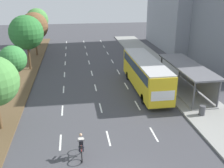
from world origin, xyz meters
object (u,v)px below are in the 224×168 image
median_tree_third (13,60)px  median_tree_fifth (34,26)px  median_tree_farthest (37,20)px  bus_shelter (189,75)px  bus (145,72)px  median_tree_fourth (26,33)px  trash_bin (202,110)px  cyclist (81,147)px

median_tree_third → median_tree_fifth: median_tree_fifth is taller
median_tree_third → median_tree_farthest: median_tree_farthest is taller
bus_shelter → median_tree_third: median_tree_third is taller
bus_shelter → bus: bus is taller
median_tree_fourth → median_tree_fifth: 7.83m
bus → trash_bin: bus is taller
cyclist → trash_bin: cyclist is taller
cyclist → median_tree_farthest: median_tree_farthest is taller
cyclist → median_tree_third: median_tree_third is taller
median_tree_fifth → median_tree_farthest: median_tree_fifth is taller
bus_shelter → median_tree_third: bearing=171.3°
trash_bin → median_tree_fourth: bearing=135.9°
cyclist → bus: bearing=56.2°
cyclist → median_tree_third: size_ratio=0.37×
cyclist → median_tree_farthest: (-6.46, 35.78, 4.02)m
median_tree_third → median_tree_farthest: (-0.14, 23.49, 1.25)m
bus_shelter → median_tree_fourth: 20.76m
cyclist → bus_shelter: bearing=39.5°
median_tree_fifth → bus_shelter: bearing=-46.3°
median_tree_farthest → trash_bin: size_ratio=7.94×
median_tree_fourth → bus_shelter: bearing=-31.0°
median_tree_fifth → median_tree_farthest: 7.84m
median_tree_farthest → trash_bin: (16.96, -31.66, -4.24)m
bus_shelter → trash_bin: size_ratio=11.33×
bus → median_tree_fifth: 21.81m
cyclist → median_tree_fourth: bearing=106.6°
bus_shelter → cyclist: 15.04m
median_tree_third → trash_bin: (16.82, -8.17, -2.99)m
median_tree_fifth → trash_bin: bearing=-55.3°
bus → median_tree_third: size_ratio=2.31×
median_tree_third → median_tree_farthest: bearing=90.3°
median_tree_fifth → median_tree_farthest: bearing=93.2°
bus → median_tree_third: bearing=174.1°
bus_shelter → median_tree_farthest: 31.97m
median_tree_farthest → cyclist: bearing=-79.8°
median_tree_fourth → median_tree_farthest: (-0.45, 15.66, -0.20)m
bus → trash_bin: size_ratio=13.28×
bus → median_tree_fourth: 16.46m
median_tree_fourth → median_tree_farthest: 15.66m
bus_shelter → median_tree_farthest: median_tree_farthest is taller
trash_bin → bus: bearing=115.3°
bus_shelter → median_tree_third: size_ratio=1.97×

